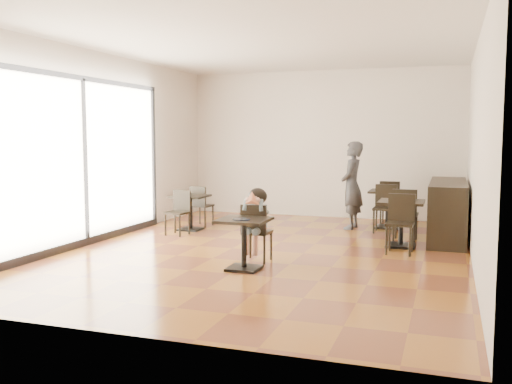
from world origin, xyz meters
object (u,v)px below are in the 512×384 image
at_px(cafe_table_mid, 401,224).
at_px(chair_back_b, 385,209).
at_px(child_table, 244,244).
at_px(child_chair, 257,232).
at_px(cafe_table_back, 388,209).
at_px(chair_left_a, 202,206).
at_px(chair_left_b, 177,213).
at_px(chair_mid_a, 405,215).
at_px(adult_patron, 352,185).
at_px(chair_mid_b, 400,224).
at_px(chair_back_a, 390,202).
at_px(child, 257,225).
at_px(cafe_table_left, 190,213).

distance_m(cafe_table_mid, chair_back_b, 1.35).
bearing_deg(child_table, child_chair, 90.00).
relative_size(cafe_table_back, chair_left_a, 0.92).
height_order(cafe_table_mid, chair_left_b, chair_left_b).
height_order(cafe_table_mid, chair_mid_a, chair_mid_a).
bearing_deg(chair_left_b, chair_left_a, 97.32).
height_order(adult_patron, cafe_table_mid, adult_patron).
bearing_deg(cafe_table_back, cafe_table_mid, -77.75).
height_order(cafe_table_mid, chair_left_a, chair_left_a).
relative_size(chair_mid_b, chair_back_a, 1.02).
height_order(child_table, chair_back_b, chair_back_b).
height_order(chair_mid_b, chair_left_a, chair_mid_b).
distance_m(cafe_table_back, chair_mid_b, 2.43).
bearing_deg(chair_mid_a, chair_back_a, -75.25).
distance_m(child, chair_back_b, 3.37).
relative_size(adult_patron, chair_left_b, 2.10).
bearing_deg(cafe_table_back, chair_left_a, -165.49).
height_order(child, chair_mid_a, child).
bearing_deg(chair_back_a, chair_left_a, 24.12).
bearing_deg(child, chair_mid_b, 32.37).
xyz_separation_m(child_chair, chair_left_b, (-2.06, 1.58, -0.02)).
distance_m(child, cafe_table_mid, 2.55).
bearing_deg(chair_left_b, child_table, -38.66).
bearing_deg(child_chair, chair_left_a, -52.48).
bearing_deg(child, chair_left_a, 127.52).
bearing_deg(chair_back_b, child_chair, -114.08).
height_order(cafe_table_left, chair_back_a, chair_back_a).
relative_size(child_table, chair_mid_a, 0.77).
height_order(adult_patron, chair_back_a, adult_patron).
bearing_deg(cafe_table_mid, child, -136.82).
xyz_separation_m(cafe_table_left, chair_left_b, (0.00, -0.55, 0.07)).
xyz_separation_m(cafe_table_mid, chair_mid_a, (0.03, 0.55, 0.08)).
xyz_separation_m(child, cafe_table_mid, (1.86, 1.74, -0.15)).
distance_m(child_table, chair_left_b, 2.96).
bearing_deg(chair_back_a, cafe_table_left, 31.33).
bearing_deg(adult_patron, chair_left_b, -57.60).
height_order(cafe_table_back, chair_mid_a, chair_mid_a).
distance_m(cafe_table_back, chair_left_a, 3.63).
distance_m(child, cafe_table_left, 2.96).
bearing_deg(chair_back_a, chair_back_b, 91.57).
height_order(child_chair, chair_mid_b, chair_mid_b).
height_order(adult_patron, chair_left_a, adult_patron).
bearing_deg(adult_patron, cafe_table_mid, 35.81).
xyz_separation_m(adult_patron, chair_left_b, (-2.86, -1.71, -0.44)).
distance_m(child_chair, chair_left_b, 2.59).
height_order(child_chair, chair_mid_a, chair_mid_a).
height_order(cafe_table_left, chair_left_a, chair_left_a).
height_order(cafe_table_left, chair_left_b, chair_left_b).
height_order(chair_mid_a, chair_mid_b, same).
height_order(child, cafe_table_mid, child).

